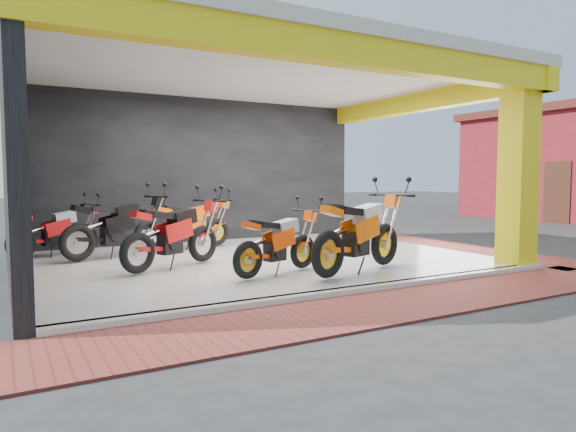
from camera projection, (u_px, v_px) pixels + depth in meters
ground at (316, 281)px, 8.01m from camera, size 80.00×80.00×0.00m
showroom_floor at (260, 260)px, 9.75m from camera, size 8.00×6.00×0.10m
showroom_ceiling at (259, 70)px, 9.49m from camera, size 8.40×6.40×0.20m
back_wall at (202, 172)px, 12.32m from camera, size 8.20×0.20×3.50m
left_wall at (12, 169)px, 7.62m from camera, size 0.20×6.20×3.50m
corner_column at (518, 170)px, 9.06m from camera, size 0.50×0.50×3.50m
header_beam_front at (357, 52)px, 6.90m from camera, size 8.40×0.30×0.40m
header_beam_right at (420, 102)px, 11.46m from camera, size 0.30×6.40×0.40m
floor_kerb at (355, 291)px, 7.12m from camera, size 8.00×0.20×0.10m
paver_front at (393, 305)px, 6.45m from camera, size 9.00×1.40×0.03m
paver_right at (442, 246)px, 12.10m from camera, size 1.40×7.00×0.03m
moto_hero at (385, 224)px, 8.72m from camera, size 2.56×1.59×1.47m
moto_row_a at (303, 235)px, 8.45m from camera, size 2.02×1.25×1.16m
moto_row_b at (203, 226)px, 9.08m from camera, size 2.32×1.65×1.33m
moto_row_c at (216, 219)px, 11.24m from camera, size 2.13×1.12×1.24m
moto_row_d at (149, 220)px, 10.19m from camera, size 2.39×1.47×1.37m
moto_row_e at (85, 224)px, 10.29m from camera, size 2.04×1.31×1.17m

